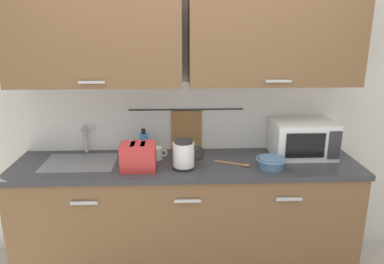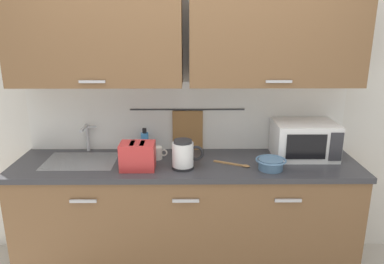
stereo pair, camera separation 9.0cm
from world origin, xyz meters
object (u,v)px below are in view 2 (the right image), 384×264
(dish_soap_bottle, at_px, (145,142))
(mixing_bowl, at_px, (271,163))
(toaster, at_px, (138,156))
(electric_kettle, at_px, (184,155))
(mug_near_sink, at_px, (157,153))
(microwave, at_px, (304,140))
(wooden_spoon, at_px, (236,164))

(dish_soap_bottle, xyz_separation_m, mixing_bowl, (0.92, -0.36, -0.04))
(dish_soap_bottle, bearing_deg, mixing_bowl, -21.50)
(dish_soap_bottle, relative_size, toaster, 0.77)
(electric_kettle, distance_m, mug_near_sink, 0.28)
(microwave, distance_m, dish_soap_bottle, 1.23)
(dish_soap_bottle, height_order, toaster, dish_soap_bottle)
(mixing_bowl, bearing_deg, wooden_spoon, 160.93)
(toaster, bearing_deg, dish_soap_bottle, 88.37)
(microwave, relative_size, mug_near_sink, 3.83)
(microwave, relative_size, mixing_bowl, 2.15)
(electric_kettle, relative_size, mug_near_sink, 1.89)
(dish_soap_bottle, relative_size, mug_near_sink, 1.63)
(toaster, bearing_deg, mug_near_sink, 58.68)
(dish_soap_bottle, distance_m, wooden_spoon, 0.75)
(dish_soap_bottle, relative_size, mixing_bowl, 0.92)
(toaster, bearing_deg, microwave, 11.15)
(dish_soap_bottle, height_order, wooden_spoon, dish_soap_bottle)
(dish_soap_bottle, relative_size, wooden_spoon, 0.75)
(microwave, height_order, mixing_bowl, microwave)
(toaster, distance_m, wooden_spoon, 0.71)
(microwave, bearing_deg, dish_soap_bottle, 175.21)
(electric_kettle, distance_m, mixing_bowl, 0.61)
(microwave, relative_size, dish_soap_bottle, 2.35)
(microwave, relative_size, wooden_spoon, 1.77)
(mixing_bowl, bearing_deg, dish_soap_bottle, 158.50)
(toaster, bearing_deg, electric_kettle, 1.97)
(microwave, distance_m, electric_kettle, 0.94)
(mug_near_sink, distance_m, mixing_bowl, 0.84)
(microwave, xyz_separation_m, mixing_bowl, (-0.30, -0.26, -0.09))
(electric_kettle, height_order, toaster, electric_kettle)
(mug_near_sink, bearing_deg, electric_kettle, -42.69)
(electric_kettle, distance_m, wooden_spoon, 0.39)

